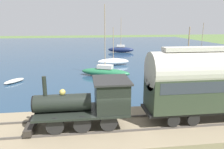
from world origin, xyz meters
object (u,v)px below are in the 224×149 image
passenger_coach (223,79)px  sailboat_green (105,72)px  rowboat_far_out (216,86)px  sailboat_black (201,55)px  sailboat_teal (185,86)px  sailboat_white (113,62)px  sailboat_navy (121,49)px  rowboat_near_shore (14,81)px  steam_locomotive (93,100)px

passenger_coach → sailboat_green: bearing=23.1°
rowboat_far_out → passenger_coach: bearing=164.9°
sailboat_black → sailboat_teal: size_ratio=1.05×
sailboat_green → sailboat_teal: (-7.38, -6.77, 0.04)m
sailboat_white → sailboat_teal: sailboat_teal is taller
sailboat_navy → sailboat_white: size_ratio=1.30×
sailboat_black → rowboat_near_shore: sailboat_black is taller
steam_locomotive → sailboat_black: sailboat_black is taller
sailboat_navy → sailboat_teal: 28.74m
sailboat_white → rowboat_far_out: size_ratio=2.05×
sailboat_white → passenger_coach: bearing=-169.7°
passenger_coach → rowboat_near_shore: (12.25, 16.10, -2.82)m
sailboat_white → sailboat_green: bearing=164.0°
steam_locomotive → sailboat_teal: size_ratio=0.97×
passenger_coach → sailboat_white: 21.45m
sailboat_black → rowboat_near_shore: size_ratio=2.51×
passenger_coach → rowboat_far_out: size_ratio=3.50×
sailboat_black → sailboat_white: (-4.66, 17.03, 0.04)m
steam_locomotive → rowboat_far_out: steam_locomotive is taller
passenger_coach → sailboat_navy: sailboat_navy is taller
sailboat_black → rowboat_near_shore: (-13.35, 29.20, -0.29)m
sailboat_black → rowboat_far_out: 19.75m
sailboat_black → rowboat_near_shore: 32.11m
steam_locomotive → sailboat_green: bearing=-8.7°
rowboat_far_out → rowboat_near_shore: 21.37m
sailboat_navy → sailboat_black: bearing=-110.1°
passenger_coach → sailboat_black: bearing=-27.1°
sailboat_navy → rowboat_far_out: size_ratio=2.65×
sailboat_black → sailboat_white: sailboat_black is taller
sailboat_teal → rowboat_near_shore: 17.92m
steam_locomotive → sailboat_black: bearing=-39.5°
sailboat_white → sailboat_teal: (-14.47, -4.79, 0.09)m
passenger_coach → sailboat_navy: bearing=0.4°
sailboat_green → steam_locomotive: bearing=-164.0°
rowboat_far_out → sailboat_black: bearing=-8.2°
sailboat_navy → passenger_coach: bearing=-164.0°
sailboat_teal → sailboat_green: bearing=48.9°
steam_locomotive → passenger_coach: size_ratio=0.60×
sailboat_navy → sailboat_white: (-14.26, 3.66, -0.13)m
sailboat_white → sailboat_green: (-7.08, 1.98, 0.05)m
rowboat_near_shore → rowboat_far_out: bearing=-157.5°
steam_locomotive → sailboat_green: sailboat_green is taller
sailboat_green → rowboat_far_out: size_ratio=3.03×
steam_locomotive → sailboat_teal: bearing=-54.0°
sailboat_green → sailboat_navy: bearing=9.9°
steam_locomotive → rowboat_far_out: 15.07m
sailboat_green → rowboat_near_shore: bearing=123.6°
sailboat_white → steam_locomotive: bearing=168.5°
sailboat_green → rowboat_near_shore: 10.32m
sailboat_navy → rowboat_far_out: sailboat_navy is taller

